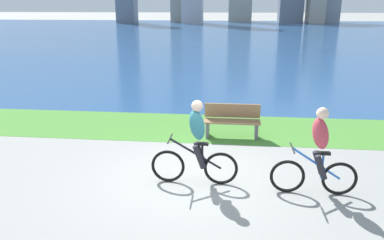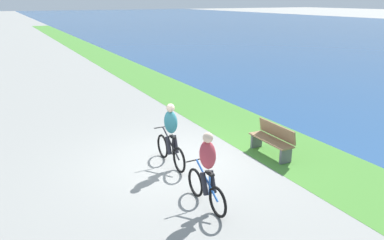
{
  "view_description": "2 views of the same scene",
  "coord_description": "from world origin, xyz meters",
  "views": [
    {
      "loc": [
        0.73,
        -7.09,
        3.47
      ],
      "look_at": [
        -0.06,
        0.28,
        1.18
      ],
      "focal_mm": 35.45,
      "sensor_mm": 36.0,
      "label": 1
    },
    {
      "loc": [
        8.48,
        -3.97,
        4.28
      ],
      "look_at": [
        -0.12,
        0.56,
        1.11
      ],
      "focal_mm": 34.84,
      "sensor_mm": 36.0,
      "label": 2
    }
  ],
  "objects": [
    {
      "name": "cyclist_trailing",
      "position": [
        2.34,
        -0.38,
        0.84
      ],
      "size": [
        1.62,
        0.52,
        1.7
      ],
      "color": "black",
      "rests_on": "ground"
    },
    {
      "name": "bench_near_path",
      "position": [
        0.77,
        2.69,
        0.45
      ],
      "size": [
        1.5,
        0.47,
        0.9
      ],
      "color": "olive",
      "rests_on": "ground"
    },
    {
      "name": "ground_plane",
      "position": [
        0.0,
        0.0,
        0.0
      ],
      "size": [
        300.0,
        300.0,
        0.0
      ],
      "primitive_type": "plane",
      "color": "gray"
    },
    {
      "name": "grass_strip_bayside",
      "position": [
        0.0,
        3.38,
        0.0
      ],
      "size": [
        120.0,
        2.65,
        0.01
      ],
      "primitive_type": "cube",
      "color": "#478433",
      "rests_on": "ground"
    },
    {
      "name": "cyclist_lead",
      "position": [
        0.07,
        -0.18,
        0.84
      ],
      "size": [
        1.74,
        0.52,
        1.72
      ],
      "color": "black",
      "rests_on": "ground"
    },
    {
      "name": "bay_water_surface",
      "position": [
        0.0,
        40.26,
        0.0
      ],
      "size": [
        300.0,
        71.09,
        0.0
      ],
      "primitive_type": "cube",
      "color": "navy",
      "rests_on": "ground"
    }
  ]
}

